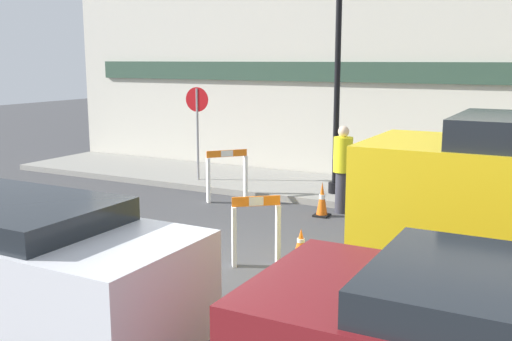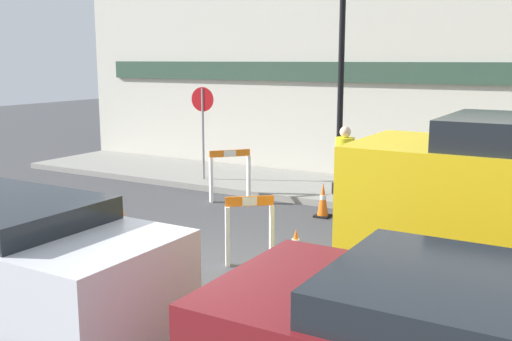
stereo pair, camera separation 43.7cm
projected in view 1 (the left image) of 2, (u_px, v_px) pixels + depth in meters
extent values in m
plane|color=#424244|center=(193.00, 268.00, 9.05)|extent=(60.00, 60.00, 0.00)
cube|color=gray|center=(333.00, 190.00, 14.15)|extent=(18.00, 2.81, 0.15)
cube|color=beige|center=(357.00, 74.00, 14.95)|extent=(18.00, 0.12, 5.50)
cube|color=#2D4738|center=(356.00, 72.00, 14.84)|extent=(16.20, 0.10, 0.50)
cylinder|color=black|center=(335.00, 188.00, 13.47)|extent=(0.29, 0.29, 0.24)
cylinder|color=black|center=(337.00, 93.00, 13.08)|extent=(0.13, 0.13, 4.48)
cylinder|color=gray|center=(198.00, 134.00, 14.82)|extent=(0.06, 0.06, 2.27)
cylinder|color=red|center=(197.00, 99.00, 14.66)|extent=(0.60, 0.10, 0.60)
cube|color=white|center=(245.00, 178.00, 13.42)|extent=(0.14, 0.13, 1.00)
cube|color=white|center=(208.00, 180.00, 13.12)|extent=(0.14, 0.13, 1.00)
cube|color=orange|center=(227.00, 153.00, 13.17)|extent=(0.63, 0.72, 0.15)
cube|color=white|center=(227.00, 153.00, 13.17)|extent=(0.21, 0.23, 0.13)
cube|color=white|center=(234.00, 237.00, 9.07)|extent=(0.13, 0.14, 0.93)
cube|color=white|center=(278.00, 234.00, 9.19)|extent=(0.13, 0.14, 0.93)
cube|color=orange|center=(256.00, 201.00, 9.03)|extent=(0.59, 0.49, 0.15)
cube|color=white|center=(256.00, 201.00, 9.03)|extent=(0.19, 0.16, 0.14)
cube|color=black|center=(126.00, 244.00, 10.17)|extent=(0.30, 0.30, 0.04)
cone|color=orange|center=(125.00, 224.00, 10.10)|extent=(0.23, 0.23, 0.67)
cylinder|color=white|center=(125.00, 222.00, 10.09)|extent=(0.13, 0.13, 0.09)
cube|color=black|center=(322.00, 215.00, 12.06)|extent=(0.30, 0.30, 0.04)
cone|color=orange|center=(322.00, 198.00, 11.99)|extent=(0.23, 0.22, 0.66)
cylinder|color=white|center=(322.00, 197.00, 11.99)|extent=(0.13, 0.13, 0.09)
cube|color=black|center=(362.00, 236.00, 10.63)|extent=(0.30, 0.30, 0.04)
cone|color=orange|center=(362.00, 224.00, 10.59)|extent=(0.23, 0.22, 0.42)
cylinder|color=white|center=(362.00, 222.00, 10.58)|extent=(0.13, 0.13, 0.06)
cube|color=black|center=(301.00, 256.00, 9.57)|extent=(0.30, 0.30, 0.04)
cone|color=orange|center=(301.00, 242.00, 9.53)|extent=(0.23, 0.23, 0.43)
cylinder|color=white|center=(301.00, 240.00, 9.53)|extent=(0.13, 0.13, 0.06)
cylinder|color=#33333D|center=(342.00, 192.00, 12.28)|extent=(0.39, 0.39, 0.86)
cylinder|color=yellow|center=(343.00, 155.00, 12.13)|extent=(0.54, 0.54, 0.71)
sphere|color=beige|center=(344.00, 132.00, 12.05)|extent=(0.31, 0.31, 0.23)
cube|color=silver|center=(9.00, 271.00, 6.50)|extent=(4.40, 1.67, 1.10)
cube|color=#1E2328|center=(5.00, 222.00, 6.40)|extent=(2.42, 1.54, 0.50)
cylinder|color=black|center=(158.00, 315.00, 6.70)|extent=(0.60, 0.18, 0.60)
cylinder|color=black|center=(449.00, 249.00, 9.00)|extent=(0.60, 0.18, 0.60)
cylinder|color=black|center=(417.00, 296.00, 7.23)|extent=(0.60, 0.18, 0.60)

